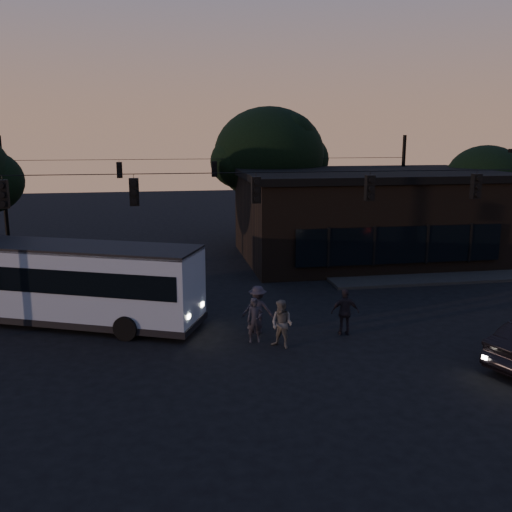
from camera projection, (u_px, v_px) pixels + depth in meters
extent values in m
plane|color=black|center=(276.00, 370.00, 18.78)|extent=(120.00, 120.00, 0.00)
cube|color=black|center=(424.00, 262.00, 34.23)|extent=(14.00, 10.00, 0.15)
cube|color=black|center=(367.00, 218.00, 35.15)|extent=(15.00, 10.00, 5.00)
cube|color=black|center=(369.00, 174.00, 34.58)|extent=(15.40, 10.40, 0.40)
cube|color=black|center=(400.00, 245.00, 30.37)|extent=(11.50, 0.18, 2.00)
cylinder|color=black|center=(269.00, 215.00, 40.21)|extent=(0.44, 0.44, 4.00)
ellipsoid|color=black|center=(269.00, 154.00, 39.32)|extent=(7.60, 7.60, 6.46)
cylinder|color=black|center=(482.00, 225.00, 38.77)|extent=(0.44, 0.44, 3.00)
ellipsoid|color=black|center=(485.00, 179.00, 38.11)|extent=(5.20, 5.20, 4.42)
cylinder|color=black|center=(256.00, 173.00, 21.32)|extent=(26.00, 0.03, 0.03)
cube|color=black|center=(3.00, 194.00, 19.97)|extent=(0.34, 0.30, 1.00)
cube|color=black|center=(134.00, 192.00, 20.71)|extent=(0.34, 0.30, 1.00)
cube|color=black|center=(256.00, 190.00, 21.46)|extent=(0.34, 0.30, 1.00)
cube|color=black|center=(370.00, 188.00, 22.20)|extent=(0.34, 0.30, 1.00)
cube|color=black|center=(476.00, 186.00, 22.94)|extent=(0.34, 0.30, 1.00)
cylinder|color=black|center=(4.00, 197.00, 35.10)|extent=(0.24, 0.24, 7.50)
cylinder|color=black|center=(402.00, 190.00, 39.40)|extent=(0.24, 0.24, 7.50)
cylinder|color=black|center=(214.00, 159.00, 36.77)|extent=(26.00, 0.03, 0.03)
cube|color=black|center=(119.00, 170.00, 35.92)|extent=(0.34, 0.30, 1.00)
cube|color=black|center=(214.00, 169.00, 36.91)|extent=(0.34, 0.30, 1.00)
cube|color=black|center=(304.00, 168.00, 37.90)|extent=(0.34, 0.30, 1.00)
cube|color=#7E8CA1|center=(60.00, 279.00, 23.11)|extent=(11.68, 6.93, 2.73)
cube|color=black|center=(59.00, 273.00, 23.06)|extent=(11.27, 6.79, 0.95)
cube|color=black|center=(57.00, 246.00, 22.82)|extent=(11.68, 6.93, 0.16)
cube|color=black|center=(62.00, 314.00, 23.42)|extent=(11.79, 7.02, 0.26)
cylinder|color=black|center=(126.00, 328.00, 21.38)|extent=(0.97, 0.61, 0.95)
cylinder|color=black|center=(154.00, 308.00, 23.88)|extent=(0.97, 0.61, 0.95)
imported|color=black|center=(255.00, 320.00, 21.15)|extent=(0.63, 0.42, 1.70)
imported|color=#4D4A46|center=(282.00, 324.00, 20.58)|extent=(1.10, 1.08, 1.78)
imported|color=black|center=(345.00, 312.00, 21.90)|extent=(1.12, 0.59, 1.83)
imported|color=black|center=(258.00, 309.00, 22.11)|extent=(1.34, 0.94, 1.89)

